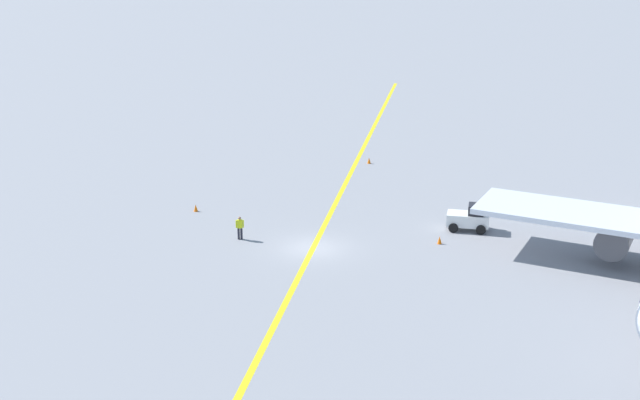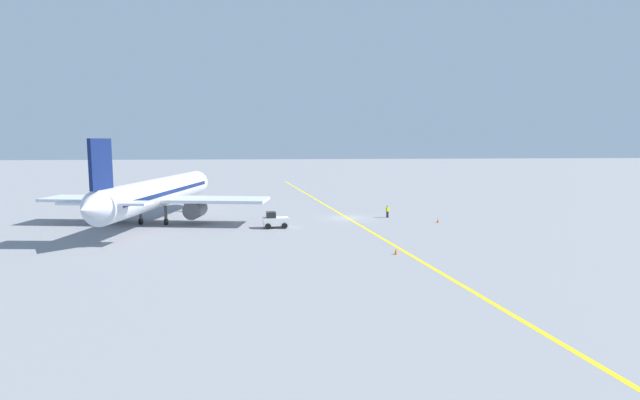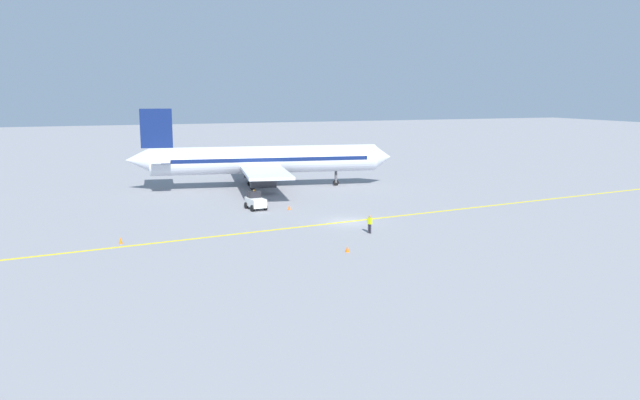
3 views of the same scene
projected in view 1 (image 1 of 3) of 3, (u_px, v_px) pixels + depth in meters
ground_plane at (313, 248)px, 61.01m from camera, size 400.00×400.00×0.00m
apron_yellow_centreline at (313, 248)px, 61.01m from camera, size 15.20×119.13×0.01m
baggage_tug_white at (469, 218)px, 64.15m from camera, size 3.13×1.99×2.11m
ground_crew_worker at (240, 227)px, 62.36m from camera, size 0.54×0.35×1.68m
traffic_cone_near_nose at (440, 240)px, 61.71m from camera, size 0.32×0.32×0.55m
traffic_cone_mid_apron at (196, 208)px, 68.24m from camera, size 0.32×0.32×0.55m
traffic_cone_by_wingtip at (369, 160)px, 80.87m from camera, size 0.32×0.32×0.55m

